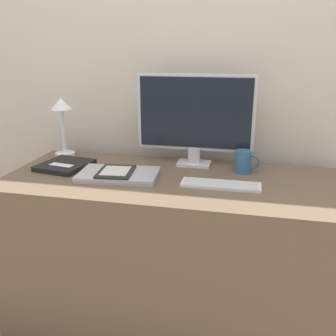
{
  "coord_description": "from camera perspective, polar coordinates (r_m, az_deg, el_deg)",
  "views": [
    {
      "loc": [
        0.3,
        -1.28,
        1.28
      ],
      "look_at": [
        -0.02,
        0.15,
        0.8
      ],
      "focal_mm": 40.0,
      "sensor_mm": 36.0,
      "label": 1
    }
  ],
  "objects": [
    {
      "name": "wall_back",
      "position": [
        1.88,
        3.42,
        15.49
      ],
      "size": [
        3.6,
        0.05,
        2.4
      ],
      "color": "beige",
      "rests_on": "ground_plane"
    },
    {
      "name": "desk",
      "position": [
        1.76,
        0.84,
        -13.1
      ],
      "size": [
        1.47,
        0.6,
        0.74
      ],
      "color": "brown",
      "rests_on": "ground_plane"
    },
    {
      "name": "monitor",
      "position": [
        1.74,
        4.13,
        7.69
      ],
      "size": [
        0.54,
        0.11,
        0.42
      ],
      "color": "silver",
      "rests_on": "desk"
    },
    {
      "name": "keyboard",
      "position": [
        1.53,
        8.04,
        -2.52
      ],
      "size": [
        0.32,
        0.1,
        0.01
      ],
      "color": "silver",
      "rests_on": "desk"
    },
    {
      "name": "laptop",
      "position": [
        1.63,
        -7.54,
        -1.02
      ],
      "size": [
        0.35,
        0.24,
        0.02
      ],
      "color": "#A3A3A8",
      "rests_on": "desk"
    },
    {
      "name": "ereader",
      "position": [
        1.61,
        -7.98,
        -0.56
      ],
      "size": [
        0.16,
        0.19,
        0.01
      ],
      "color": "black",
      "rests_on": "laptop"
    },
    {
      "name": "desk_lamp",
      "position": [
        1.96,
        -15.85,
        7.44
      ],
      "size": [
        0.11,
        0.11,
        0.3
      ],
      "color": "white",
      "rests_on": "desk"
    },
    {
      "name": "notebook",
      "position": [
        1.81,
        -15.43,
        0.41
      ],
      "size": [
        0.24,
        0.25,
        0.02
      ],
      "color": "black",
      "rests_on": "desk"
    },
    {
      "name": "coffee_mug",
      "position": [
        1.7,
        11.44,
        0.98
      ],
      "size": [
        0.11,
        0.07,
        0.1
      ],
      "color": "#336089",
      "rests_on": "desk"
    }
  ]
}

